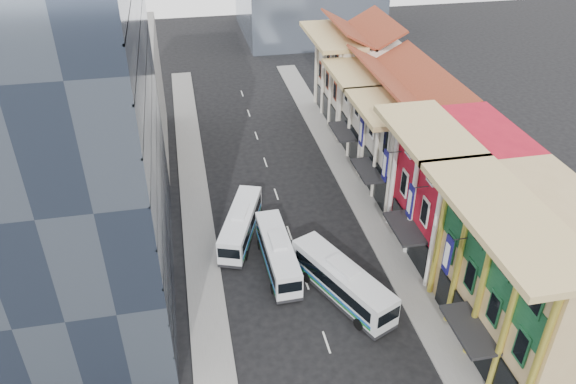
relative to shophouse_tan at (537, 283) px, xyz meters
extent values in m
cube|color=slate|center=(-5.50, 17.00, -5.92)|extent=(3.00, 90.00, 0.15)
cube|color=slate|center=(-22.50, 17.00, -5.92)|extent=(3.00, 90.00, 0.15)
cube|color=tan|center=(0.00, 0.00, 0.00)|extent=(8.00, 14.00, 12.00)
cube|color=#AB1324|center=(0.00, 12.00, 0.00)|extent=(8.00, 10.00, 12.00)
cube|color=beige|center=(0.00, 21.50, -1.00)|extent=(8.00, 9.00, 10.00)
cube|color=beige|center=(0.00, 30.50, -1.00)|extent=(8.00, 9.00, 10.00)
cube|color=beige|center=(0.00, 41.00, -0.50)|extent=(8.00, 12.00, 11.00)
cube|color=#39455A|center=(-31.00, 14.00, 9.00)|extent=(12.00, 26.00, 30.00)
cube|color=gray|center=(-30.00, 37.00, 1.00)|extent=(10.00, 18.00, 14.00)
camera|label=1|loc=(-22.64, -25.28, 26.13)|focal=35.00mm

